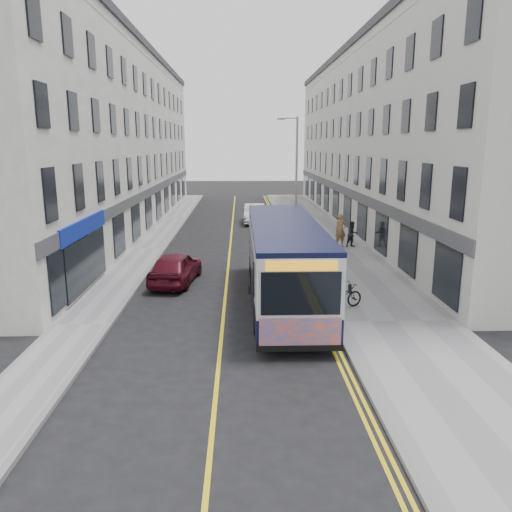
{
  "coord_description": "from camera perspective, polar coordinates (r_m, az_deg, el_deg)",
  "views": [
    {
      "loc": [
        0.68,
        -18.03,
        6.34
      ],
      "look_at": [
        1.33,
        2.97,
        1.6
      ],
      "focal_mm": 35.0,
      "sensor_mm": 36.0,
      "label": 1
    }
  ],
  "objects": [
    {
      "name": "ground",
      "position": [
        19.13,
        -3.73,
        -6.67
      ],
      "size": [
        140.0,
        140.0,
        0.0
      ],
      "primitive_type": "plane",
      "color": "black",
      "rests_on": "ground"
    },
    {
      "name": "pavement_east",
      "position": [
        31.18,
        8.56,
        0.95
      ],
      "size": [
        4.5,
        64.0,
        0.12
      ],
      "primitive_type": "cube",
      "color": "gray",
      "rests_on": "ground"
    },
    {
      "name": "pavement_west",
      "position": [
        31.2,
        -12.22,
        0.81
      ],
      "size": [
        2.0,
        64.0,
        0.12
      ],
      "primitive_type": "cube",
      "color": "gray",
      "rests_on": "ground"
    },
    {
      "name": "kerb_east",
      "position": [
        30.86,
        4.44,
        0.94
      ],
      "size": [
        0.18,
        64.0,
        0.13
      ],
      "primitive_type": "cube",
      "color": "slate",
      "rests_on": "ground"
    },
    {
      "name": "kerb_west",
      "position": [
        31.03,
        -10.41,
        0.83
      ],
      "size": [
        0.18,
        64.0,
        0.13
      ],
      "primitive_type": "cube",
      "color": "slate",
      "rests_on": "ground"
    },
    {
      "name": "road_centre_line",
      "position": [
        30.7,
        -3.0,
        0.78
      ],
      "size": [
        0.12,
        64.0,
        0.01
      ],
      "primitive_type": "cube",
      "color": "yellow",
      "rests_on": "ground"
    },
    {
      "name": "road_dbl_yellow_inner",
      "position": [
        30.83,
        3.61,
        0.82
      ],
      "size": [
        0.1,
        64.0,
        0.01
      ],
      "primitive_type": "cube",
      "color": "yellow",
      "rests_on": "ground"
    },
    {
      "name": "road_dbl_yellow_outer",
      "position": [
        30.85,
        3.98,
        0.83
      ],
      "size": [
        0.1,
        64.0,
        0.01
      ],
      "primitive_type": "cube",
      "color": "yellow",
      "rests_on": "ground"
    },
    {
      "name": "terrace_east",
      "position": [
        40.51,
        14.07,
        12.57
      ],
      "size": [
        6.0,
        46.0,
        13.0
      ],
      "primitive_type": "cube",
      "color": "silver",
      "rests_on": "ground"
    },
    {
      "name": "terrace_west",
      "position": [
        40.21,
        -16.09,
        12.46
      ],
      "size": [
        6.0,
        46.0,
        13.0
      ],
      "primitive_type": "cube",
      "color": "white",
      "rests_on": "ground"
    },
    {
      "name": "streetlamp",
      "position": [
        32.28,
        4.5,
        9.2
      ],
      "size": [
        1.32,
        0.18,
        8.0
      ],
      "color": "#92959A",
      "rests_on": "ground"
    },
    {
      "name": "city_bus",
      "position": [
        20.04,
        3.21,
        -0.37
      ],
      "size": [
        2.66,
        11.4,
        3.31
      ],
      "color": "black",
      "rests_on": "ground"
    },
    {
      "name": "bicycle",
      "position": [
        19.51,
        9.68,
        -4.56
      ],
      "size": [
        1.96,
        1.31,
        0.97
      ],
      "primitive_type": "imported",
      "rotation": [
        0.0,
        0.0,
        1.97
      ],
      "color": "black",
      "rests_on": "pavement_east"
    },
    {
      "name": "pedestrian_near",
      "position": [
        31.12,
        9.64,
        2.89
      ],
      "size": [
        0.83,
        0.65,
        2.01
      ],
      "primitive_type": "imported",
      "rotation": [
        0.0,
        0.0,
        0.25
      ],
      "color": "olive",
      "rests_on": "pavement_east"
    },
    {
      "name": "pedestrian_far",
      "position": [
        31.2,
        10.96,
        2.46
      ],
      "size": [
        0.94,
        0.85,
        1.59
      ],
      "primitive_type": "imported",
      "rotation": [
        0.0,
        0.0,
        0.4
      ],
      "color": "black",
      "rests_on": "pavement_east"
    },
    {
      "name": "car_white",
      "position": [
        40.86,
        -0.19,
        4.86
      ],
      "size": [
        1.78,
        4.66,
        1.52
      ],
      "primitive_type": "imported",
      "rotation": [
        0.0,
        0.0,
        -0.04
      ],
      "color": "silver",
      "rests_on": "ground"
    },
    {
      "name": "car_maroon",
      "position": [
        23.39,
        -9.16,
        -1.29
      ],
      "size": [
        2.34,
        4.58,
        1.49
      ],
      "primitive_type": "imported",
      "rotation": [
        0.0,
        0.0,
        3.01
      ],
      "color": "#500D1B",
      "rests_on": "ground"
    }
  ]
}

